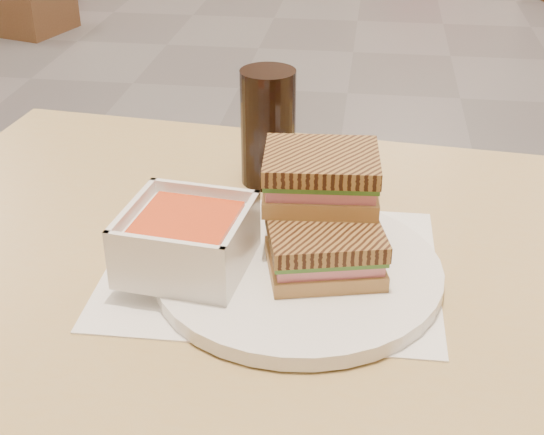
# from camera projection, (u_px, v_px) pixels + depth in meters

# --- Properties ---
(main_table) EXTENTS (1.26, 0.81, 0.75)m
(main_table) POSITION_uv_depth(u_px,v_px,m) (385.00, 362.00, 0.84)
(main_table) COLOR tan
(main_table) RESTS_ON ground
(tray_liner) EXTENTS (0.35, 0.27, 0.00)m
(tray_liner) POSITION_uv_depth(u_px,v_px,m) (272.00, 267.00, 0.80)
(tray_liner) COLOR white
(tray_liner) RESTS_ON main_table
(plate) EXTENTS (0.29, 0.29, 0.02)m
(plate) POSITION_uv_depth(u_px,v_px,m) (298.00, 271.00, 0.78)
(plate) COLOR white
(plate) RESTS_ON tray_liner
(soup_bowl) EXTENTS (0.13, 0.13, 0.06)m
(soup_bowl) POSITION_uv_depth(u_px,v_px,m) (187.00, 242.00, 0.76)
(soup_bowl) COLOR white
(soup_bowl) RESTS_ON plate
(panini_lower) EXTENTS (0.13, 0.12, 0.05)m
(panini_lower) POSITION_uv_depth(u_px,v_px,m) (325.00, 249.00, 0.75)
(panini_lower) COLOR #BE884A
(panini_lower) RESTS_ON plate
(panini_upper) EXTENTS (0.12, 0.11, 0.05)m
(panini_upper) POSITION_uv_depth(u_px,v_px,m) (321.00, 176.00, 0.78)
(panini_upper) COLOR #BE884A
(panini_upper) RESTS_ON panini_lower
(cola_glass) EXTENTS (0.07, 0.07, 0.15)m
(cola_glass) POSITION_uv_depth(u_px,v_px,m) (268.00, 127.00, 0.94)
(cola_glass) COLOR black
(cola_glass) RESTS_ON main_table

